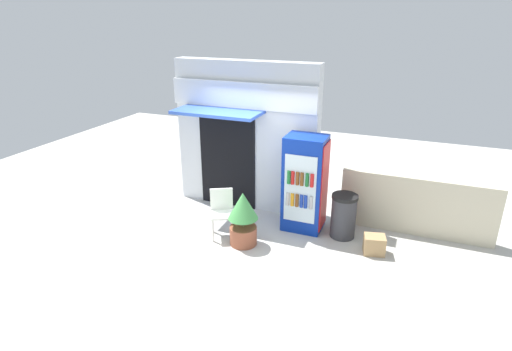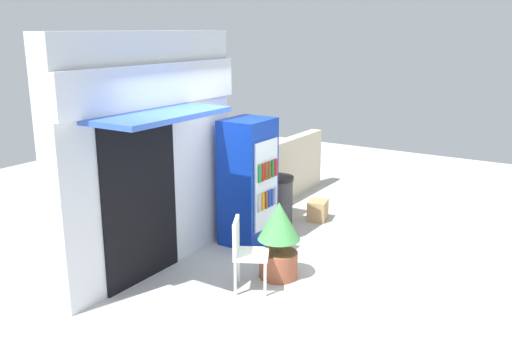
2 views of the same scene
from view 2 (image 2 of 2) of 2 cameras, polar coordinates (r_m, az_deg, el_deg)
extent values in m
plane|color=beige|center=(6.94, 2.57, -10.72)|extent=(16.00, 16.00, 0.00)
cube|color=silver|center=(6.97, -11.03, 2.12)|extent=(2.94, 0.32, 2.97)
cube|color=white|center=(6.70, -10.14, 9.13)|extent=(2.94, 0.08, 0.50)
cube|color=blue|center=(6.24, -9.84, 6.15)|extent=(1.65, 0.77, 0.06)
cube|color=black|center=(6.73, -11.79, -2.58)|extent=(1.20, 0.03, 2.02)
cube|color=#0C2D9E|center=(7.83, -0.85, -0.64)|extent=(0.72, 0.58, 1.79)
cube|color=silver|center=(7.68, 1.05, -0.97)|extent=(0.58, 0.02, 1.26)
cube|color=red|center=(8.13, 0.58, -0.05)|extent=(0.02, 0.53, 1.62)
cylinder|color=#B2B2B7|center=(7.55, 0.31, -2.89)|extent=(0.06, 0.06, 0.24)
cylinder|color=orange|center=(7.62, 0.66, -2.72)|extent=(0.06, 0.06, 0.24)
cylinder|color=brown|center=(7.69, 1.00, -2.56)|extent=(0.06, 0.06, 0.24)
cylinder|color=#1938A5|center=(7.76, 1.31, -2.40)|extent=(0.06, 0.06, 0.24)
cylinder|color=#1938A5|center=(7.82, 1.61, -2.26)|extent=(0.06, 0.06, 0.24)
cylinder|color=#B2B2B7|center=(7.90, 1.97, -2.08)|extent=(0.06, 0.06, 0.24)
cylinder|color=#196B2D|center=(7.44, 0.36, 0.20)|extent=(0.06, 0.06, 0.24)
cylinder|color=red|center=(7.50, 0.65, 0.32)|extent=(0.06, 0.06, 0.24)
cylinder|color=brown|center=(7.57, 0.99, 0.46)|extent=(0.06, 0.06, 0.24)
cylinder|color=brown|center=(7.64, 1.30, 0.58)|extent=(0.06, 0.06, 0.24)
cylinder|color=#196B2D|center=(7.72, 1.66, 0.73)|extent=(0.06, 0.06, 0.24)
cylinder|color=red|center=(7.79, 1.99, 0.86)|extent=(0.06, 0.06, 0.24)
cylinder|color=white|center=(6.46, 0.95, -10.67)|extent=(0.04, 0.04, 0.42)
cylinder|color=white|center=(6.78, 1.12, -9.38)|extent=(0.04, 0.04, 0.42)
cylinder|color=white|center=(6.49, -2.15, -10.57)|extent=(0.04, 0.04, 0.42)
cylinder|color=white|center=(6.80, -1.82, -9.29)|extent=(0.04, 0.04, 0.42)
cube|color=white|center=(6.54, -0.48, -8.15)|extent=(0.55, 0.54, 0.04)
cube|color=white|center=(6.47, -2.08, -6.28)|extent=(0.38, 0.23, 0.41)
cylinder|color=#995138|center=(6.95, 2.34, -9.15)|extent=(0.48, 0.48, 0.33)
cylinder|color=brown|center=(6.85, 2.36, -7.23)|extent=(0.05, 0.05, 0.17)
cone|color=#47994C|center=(6.74, 2.39, -4.70)|extent=(0.52, 0.52, 0.47)
cylinder|color=#38383D|center=(8.57, 2.31, -2.90)|extent=(0.44, 0.44, 0.75)
cylinder|color=black|center=(8.45, 2.33, -0.28)|extent=(0.47, 0.47, 0.06)
cube|color=beige|center=(9.81, 2.72, 0.44)|extent=(2.70, 0.20, 1.09)
cube|color=tan|center=(8.98, 6.38, -3.59)|extent=(0.40, 0.35, 0.32)
camera|label=1|loc=(8.59, 53.27, 14.58)|focal=29.41mm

